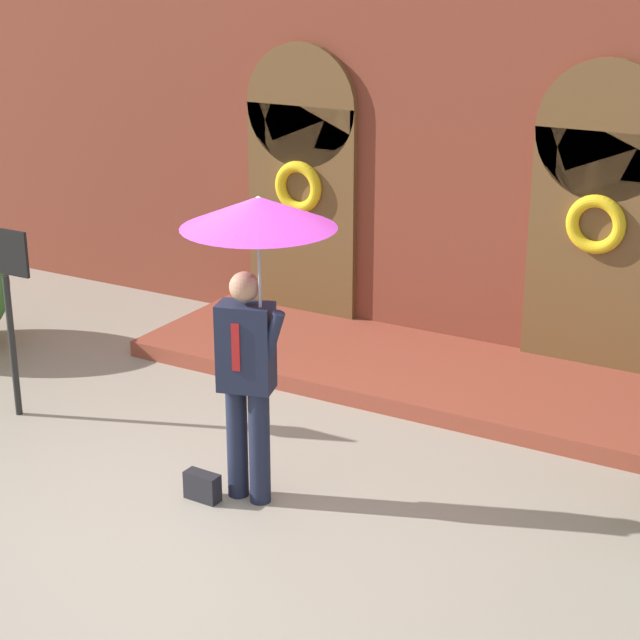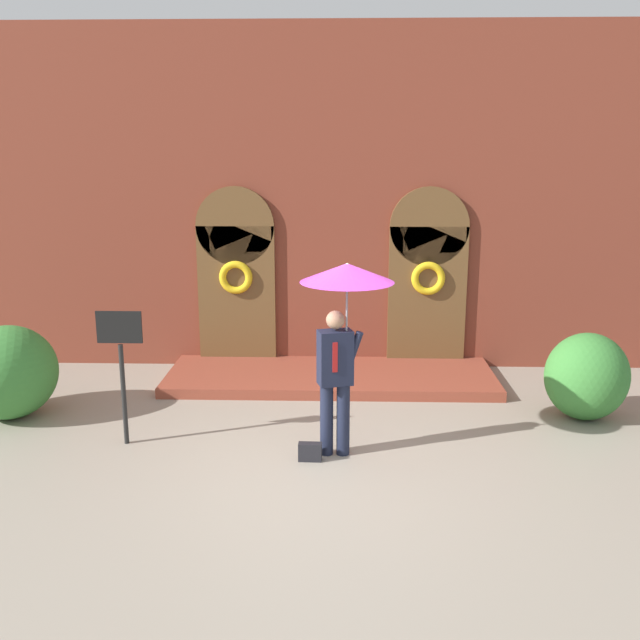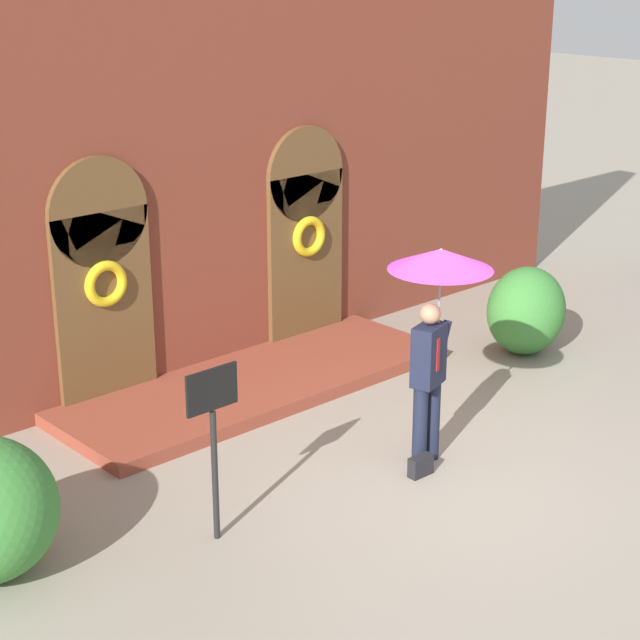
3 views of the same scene
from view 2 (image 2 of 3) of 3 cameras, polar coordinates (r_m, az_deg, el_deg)
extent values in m
plane|color=gray|center=(8.63, 0.55, -11.41)|extent=(80.00, 80.00, 0.00)
cube|color=brown|center=(12.05, 0.98, 9.55)|extent=(14.00, 0.50, 5.60)
cube|color=brown|center=(12.11, -6.66, 1.83)|extent=(1.30, 0.08, 2.40)
cylinder|color=brown|center=(11.92, -6.82, 7.48)|extent=(1.30, 0.08, 1.30)
cube|color=brown|center=(12.07, 8.55, 1.73)|extent=(1.30, 0.08, 2.40)
cylinder|color=brown|center=(11.88, 8.76, 7.40)|extent=(1.30, 0.08, 1.30)
torus|color=gold|center=(11.97, -6.76, 3.40)|extent=(0.56, 0.12, 0.56)
torus|color=gold|center=(11.93, 8.65, 3.31)|extent=(0.56, 0.12, 0.56)
cube|color=brown|center=(11.44, 0.85, -4.59)|extent=(5.20, 1.80, 0.16)
cylinder|color=#191E33|center=(8.71, 0.53, -7.94)|extent=(0.16, 0.16, 0.90)
cylinder|color=#191E33|center=(8.71, 1.86, -7.95)|extent=(0.16, 0.16, 0.90)
cube|color=#191E33|center=(8.46, 1.22, -3.02)|extent=(0.45, 0.34, 0.66)
cube|color=#A51919|center=(8.32, 1.22, -3.01)|extent=(0.06, 0.03, 0.36)
sphere|color=#A87A5B|center=(8.34, 1.24, 0.01)|extent=(0.22, 0.22, 0.22)
cylinder|color=#191E33|center=(8.43, 2.72, -2.38)|extent=(0.22, 0.09, 0.46)
cylinder|color=gray|center=(8.35, 2.14, -0.26)|extent=(0.02, 0.02, 0.98)
cone|color=#992893|center=(8.22, 2.18, 3.80)|extent=(1.10, 1.10, 0.22)
cone|color=white|center=(8.22, 2.18, 3.90)|extent=(0.61, 0.61, 0.20)
cube|color=black|center=(8.66, -0.80, -10.50)|extent=(0.28, 0.13, 0.22)
cylinder|color=black|center=(9.27, -15.43, -5.77)|extent=(0.06, 0.06, 1.30)
cube|color=black|center=(9.03, -15.77, -0.55)|extent=(0.56, 0.03, 0.40)
ellipsoid|color=#387A33|center=(10.73, -23.69, -3.84)|extent=(1.32, 1.38, 1.29)
ellipsoid|color=#387A33|center=(10.43, 20.56, -4.25)|extent=(1.14, 1.02, 1.21)
camera|label=1|loc=(4.55, 65.71, 10.27)|focal=60.00mm
camera|label=3|loc=(8.22, -82.98, 13.57)|focal=60.00mm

